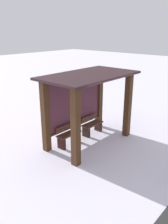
{
  "coord_description": "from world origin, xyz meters",
  "views": [
    {
      "loc": [
        -5.93,
        -5.05,
        3.96
      ],
      "look_at": [
        -0.33,
        -0.04,
        1.28
      ],
      "focal_mm": 37.44,
      "sensor_mm": 36.0,
      "label": 1
    }
  ],
  "objects": [
    {
      "name": "bus_shelter",
      "position": [
        0.0,
        0.2,
        1.75
      ],
      "size": [
        3.41,
        1.94,
        2.53
      ],
      "color": "#412714",
      "rests_on": "ground"
    },
    {
      "name": "ground_plane",
      "position": [
        0.0,
        0.0,
        0.0
      ],
      "size": [
        60.0,
        60.0,
        0.0
      ],
      "primitive_type": "plane",
      "color": "white"
    },
    {
      "name": "bench_left_inside",
      "position": [
        -0.65,
        0.41,
        0.33
      ],
      "size": [
        0.95,
        0.37,
        0.74
      ],
      "color": "#4B2D1E",
      "rests_on": "ground"
    },
    {
      "name": "bench_center_inside",
      "position": [
        0.65,
        0.41,
        0.32
      ],
      "size": [
        0.95,
        0.38,
        0.72
      ],
      "color": "brown",
      "rests_on": "ground"
    }
  ]
}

